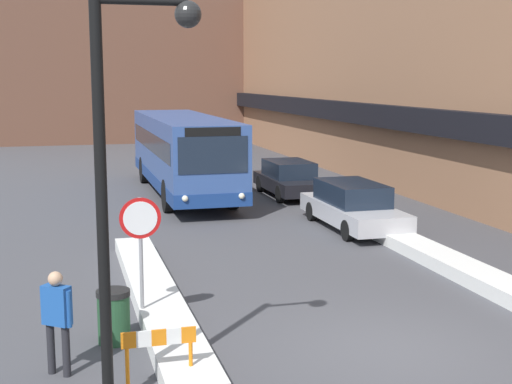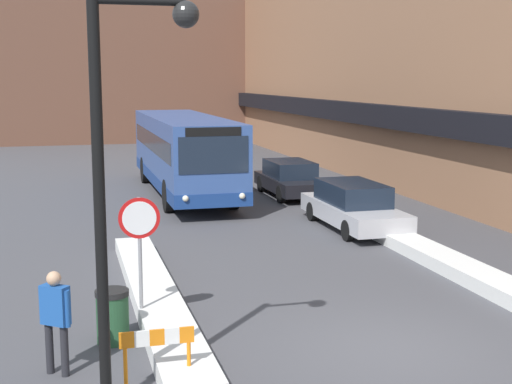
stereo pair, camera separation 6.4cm
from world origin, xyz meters
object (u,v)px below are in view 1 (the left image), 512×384
pedestrian (57,313)px  construction_barricade (159,347)px  parked_car_middle (289,178)px  street_lamp (124,154)px  trash_bin (114,316)px  city_bus (183,152)px  parked_car_front (353,206)px  stop_sign (141,233)px

pedestrian → construction_barricade: bearing=4.2°
parked_car_middle → construction_barricade: parked_car_middle is taller
street_lamp → trash_bin: (-0.04, 2.56, -3.11)m
street_lamp → city_bus: bearing=78.2°
parked_car_middle → parked_car_front: bearing=-90.0°
pedestrian → trash_bin: pedestrian is taller
parked_car_front → pedestrian: (-8.69, -8.96, 0.29)m
pedestrian → construction_barricade: pedestrian is taller
trash_bin → pedestrian: bearing=-128.7°
parked_car_front → trash_bin: (-7.76, -7.80, -0.23)m
street_lamp → parked_car_middle: bearing=65.1°
trash_bin → construction_barricade: size_ratio=0.86×
street_lamp → pedestrian: size_ratio=3.44×
city_bus → parked_car_middle: (3.94, -1.45, -1.01)m
parked_car_front → pedestrian: size_ratio=2.93×
stop_sign → pedestrian: (-1.50, -1.89, -0.77)m
stop_sign → street_lamp: street_lamp is taller
parked_car_middle → stop_sign: stop_sign is taller
parked_car_front → street_lamp: size_ratio=0.85×
city_bus → street_lamp: size_ratio=2.06×
construction_barricade → street_lamp: bearing=-137.3°
parked_car_front → construction_barricade: parked_car_front is taller
pedestrian → trash_bin: bearing=89.7°
city_bus → parked_car_front: city_bus is taller
city_bus → stop_sign: 15.16m
city_bus → construction_barricade: bearing=-100.6°
trash_bin → parked_car_front: bearing=45.1°
stop_sign → pedestrian: size_ratio=1.46×
city_bus → stop_sign: city_bus is taller
parked_car_front → construction_barricade: size_ratio=4.43×
street_lamp → stop_sign: bearing=80.8°
pedestrian → construction_barricade: size_ratio=1.51×
parked_car_middle → street_lamp: 18.58m
parked_car_front → pedestrian: bearing=-134.1°
pedestrian → stop_sign: bearing=89.9°
city_bus → parked_car_middle: city_bus is taller
street_lamp → construction_barricade: size_ratio=5.19×
city_bus → stop_sign: bearing=-102.4°
parked_car_middle → construction_barricade: (-7.26, -16.23, -0.03)m
stop_sign → trash_bin: 1.59m
street_lamp → pedestrian: (-0.97, 1.41, -2.59)m
construction_barricade → stop_sign: bearing=88.6°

